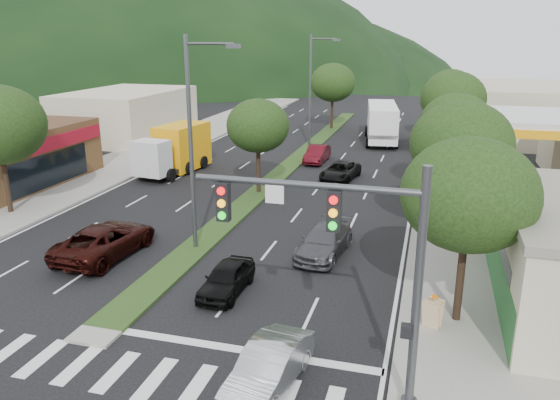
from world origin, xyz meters
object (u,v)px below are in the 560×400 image
(tree_r_b, at_px, (461,144))
(tree_r_c, at_px, (456,124))
(car_queue_b, at_px, (324,241))
(car_queue_a, at_px, (227,278))
(car_queue_d, at_px, (340,171))
(traffic_signal, at_px, (358,251))
(tree_r_d, at_px, (453,99))
(tree_r_e, at_px, (450,90))
(car_queue_c, at_px, (317,154))
(tree_r_a, at_px, (469,195))
(tree_med_far, at_px, (333,83))
(a_frame_sign, at_px, (433,311))
(box_truck, at_px, (176,151))
(tree_med_near, at_px, (258,126))
(suv_maroon, at_px, (106,240))
(streetlight_near, at_px, (194,135))
(streetlight_mid, at_px, (313,86))
(sedan_silver, at_px, (269,368))
(motorhome, at_px, (382,122))

(tree_r_b, distance_m, tree_r_c, 8.01)
(car_queue_b, bearing_deg, car_queue_a, -114.68)
(car_queue_b, bearing_deg, tree_r_c, 68.22)
(car_queue_d, bearing_deg, car_queue_b, -75.46)
(traffic_signal, relative_size, tree_r_d, 0.98)
(traffic_signal, xyz_separation_m, tree_r_e, (2.97, 41.54, 0.25))
(car_queue_c, bearing_deg, car_queue_d, -59.55)
(tree_r_a, xyz_separation_m, car_queue_b, (-5.85, 5.00, -4.15))
(tree_med_far, bearing_deg, a_frame_sign, -74.71)
(car_queue_d, height_order, box_truck, box_truck)
(tree_med_near, xyz_separation_m, car_queue_a, (3.16, -14.00, -3.81))
(tree_r_b, bearing_deg, suv_maroon, -159.15)
(tree_r_d, relative_size, tree_r_e, 1.07)
(suv_maroon, xyz_separation_m, car_queue_d, (8.21, 16.82, -0.16))
(tree_r_b, bearing_deg, tree_r_d, 90.00)
(streetlight_near, relative_size, car_queue_a, 2.76)
(tree_r_e, distance_m, car_queue_b, 31.83)
(traffic_signal, xyz_separation_m, tree_med_far, (-9.03, 45.54, 0.36))
(tree_r_d, distance_m, car_queue_a, 27.84)
(streetlight_mid, relative_size, car_queue_a, 2.76)
(tree_r_b, xyz_separation_m, car_queue_a, (-8.84, -8.00, -4.42))
(tree_r_c, relative_size, box_truck, 0.89)
(traffic_signal, relative_size, box_truck, 0.96)
(tree_r_b, height_order, sedan_silver, tree_r_b)
(tree_r_a, relative_size, tree_med_near, 1.10)
(tree_r_d, distance_m, a_frame_sign, 27.17)
(tree_r_a, relative_size, tree_med_far, 0.96)
(streetlight_near, relative_size, motorhome, 1.05)
(tree_med_far, relative_size, streetlight_near, 0.69)
(suv_maroon, xyz_separation_m, motorhome, (9.58, 32.18, 1.11))
(tree_r_d, height_order, box_truck, tree_r_d)
(tree_r_e, distance_m, motorhome, 7.01)
(tree_r_e, relative_size, tree_med_far, 0.97)
(tree_r_b, xyz_separation_m, suv_maroon, (-15.65, -5.96, -4.26))
(car_queue_d, height_order, a_frame_sign, a_frame_sign)
(car_queue_a, xyz_separation_m, car_queue_d, (1.40, 18.86, -0.00))
(traffic_signal, relative_size, car_queue_d, 1.58)
(streetlight_near, bearing_deg, box_truck, 119.73)
(traffic_signal, bearing_deg, tree_med_near, 114.80)
(tree_r_c, bearing_deg, box_truck, 174.78)
(traffic_signal, height_order, box_truck, traffic_signal)
(tree_r_e, xyz_separation_m, sedan_silver, (-5.42, -41.48, -4.22))
(tree_r_e, bearing_deg, sedan_silver, -97.44)
(tree_med_far, height_order, car_queue_c, tree_med_far)
(car_queue_b, xyz_separation_m, car_queue_d, (-1.60, 13.86, -0.05))
(box_truck, bearing_deg, tree_r_a, 145.13)
(streetlight_mid, xyz_separation_m, car_queue_a, (2.96, -29.00, -4.97))
(tree_r_b, height_order, suv_maroon, tree_r_b)
(tree_med_far, height_order, car_queue_d, tree_med_far)
(tree_r_c, xyz_separation_m, motorhome, (-6.08, 18.22, -2.86))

